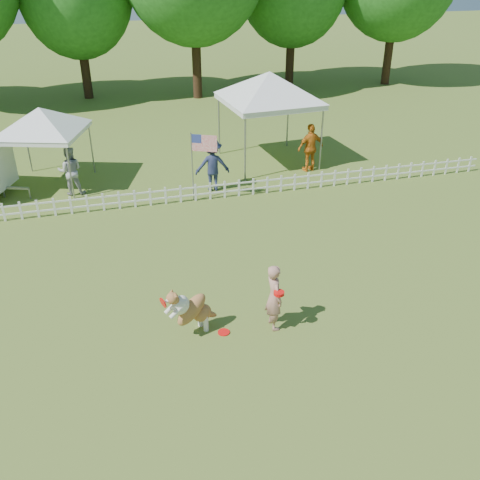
{
  "coord_description": "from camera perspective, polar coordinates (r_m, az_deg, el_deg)",
  "views": [
    {
      "loc": [
        -2.49,
        -9.2,
        7.4
      ],
      "look_at": [
        0.47,
        2.0,
        1.1
      ],
      "focal_mm": 40.0,
      "sensor_mm": 36.0,
      "label": 1
    }
  ],
  "objects": [
    {
      "name": "ground",
      "position": [
        12.07,
        0.29,
        -9.29
      ],
      "size": [
        120.0,
        120.0,
        0.0
      ],
      "primitive_type": "plane",
      "color": "#4E6D22",
      "rests_on": "ground"
    },
    {
      "name": "picket_fence",
      "position": [
        17.86,
        -5.56,
        4.98
      ],
      "size": [
        22.0,
        0.08,
        0.6
      ],
      "primitive_type": null,
      "color": "white",
      "rests_on": "ground"
    },
    {
      "name": "handler",
      "position": [
        11.66,
        3.68,
        -6.08
      ],
      "size": [
        0.41,
        0.59,
        1.57
      ],
      "primitive_type": "imported",
      "rotation": [
        0.0,
        0.0,
        1.63
      ],
      "color": "#AD7767",
      "rests_on": "ground"
    },
    {
      "name": "dog",
      "position": [
        11.59,
        -5.11,
        -7.36
      ],
      "size": [
        1.27,
        0.84,
        1.25
      ],
      "primitive_type": null,
      "rotation": [
        0.0,
        0.0,
        0.4
      ],
      "color": "brown",
      "rests_on": "ground"
    },
    {
      "name": "frisbee_on_turf",
      "position": [
        11.91,
        -1.74,
        -9.81
      ],
      "size": [
        0.3,
        0.3,
        0.02
      ],
      "primitive_type": "cylinder",
      "rotation": [
        0.0,
        0.0,
        0.16
      ],
      "color": "red",
      "rests_on": "ground"
    },
    {
      "name": "canopy_tent_left",
      "position": [
        19.99,
        -20.02,
        9.22
      ],
      "size": [
        3.29,
        3.29,
        2.71
      ],
      "primitive_type": null,
      "rotation": [
        0.0,
        0.0,
        -0.31
      ],
      "color": "white",
      "rests_on": "ground"
    },
    {
      "name": "canopy_tent_right",
      "position": [
        20.99,
        3.06,
        12.76
      ],
      "size": [
        3.57,
        3.57,
        3.4
      ],
      "primitive_type": null,
      "rotation": [
        0.0,
        0.0,
        0.09
      ],
      "color": "white",
      "rests_on": "ground"
    },
    {
      "name": "flag_pole",
      "position": [
        17.62,
        -5.1,
        7.71
      ],
      "size": [
        0.85,
        0.46,
        2.33
      ],
      "primitive_type": null,
      "rotation": [
        0.0,
        0.0,
        -0.43
      ],
      "color": "gray",
      "rests_on": "ground"
    },
    {
      "name": "spectator_a",
      "position": [
        19.05,
        -17.65,
        7.04
      ],
      "size": [
        0.86,
        0.69,
        1.68
      ],
      "primitive_type": "imported",
      "rotation": [
        0.0,
        0.0,
        3.07
      ],
      "color": "#99999E",
      "rests_on": "ground"
    },
    {
      "name": "spectator_b",
      "position": [
        18.5,
        -2.96,
        7.99
      ],
      "size": [
        1.23,
        0.77,
        1.83
      ],
      "primitive_type": "imported",
      "rotation": [
        0.0,
        0.0,
        3.07
      ],
      "color": "#232A4C",
      "rests_on": "ground"
    },
    {
      "name": "spectator_c",
      "position": [
        20.41,
        7.53,
        9.74
      ],
      "size": [
        1.12,
        0.62,
        1.81
      ],
      "primitive_type": "imported",
      "rotation": [
        0.0,
        0.0,
        3.32
      ],
      "color": "#C56817",
      "rests_on": "ground"
    },
    {
      "name": "tree_center_left",
      "position": [
        31.8,
        -17.03,
        22.93
      ],
      "size": [
        6.0,
        6.0,
        9.8
      ],
      "primitive_type": null,
      "color": "#205B1A",
      "rests_on": "ground"
    }
  ]
}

